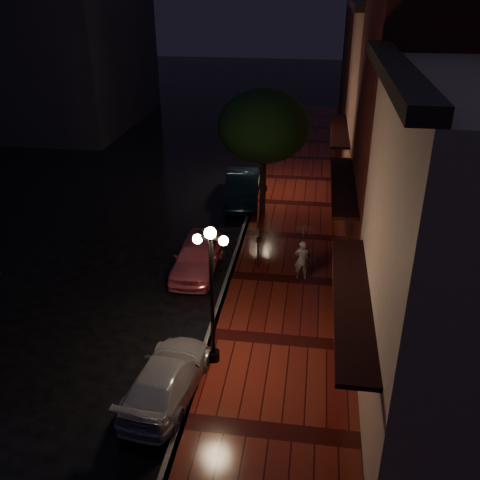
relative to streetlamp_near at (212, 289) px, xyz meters
The scene contains 14 objects.
ground 5.65m from the streetlamp_near, 94.00° to the left, with size 120.00×120.00×0.00m, color black.
sidewalk 5.91m from the streetlamp_near, 69.19° to the left, with size 4.50×60.00×0.15m, color #4C120D.
curb 5.61m from the streetlamp_near, 94.00° to the left, with size 0.25×60.00×0.15m, color #595451.
storefront_mid 10.08m from the streetlamp_near, 46.47° to the left, with size 5.00×8.00×11.00m, color #511914.
storefront_far 16.52m from the streetlamp_near, 66.09° to the left, with size 5.00×8.00×9.00m, color #8C5951.
storefront_extra 25.98m from the streetlamp_near, 75.10° to the left, with size 5.00×12.00×10.00m, color #511914.
streetlamp_near is the anchor object (origin of this frame).
streetlamp_far 14.00m from the streetlamp_near, 90.00° to the left, with size 0.96×0.36×4.31m.
street_tree 11.12m from the streetlamp_near, 88.65° to the left, with size 4.16×4.16×5.80m.
pink_car 5.90m from the streetlamp_near, 107.36° to the left, with size 1.59×3.96×1.35m, color #D4576A.
navy_car 12.77m from the streetlamp_near, 94.31° to the left, with size 1.61×4.62×1.52m, color black.
silver_car 2.68m from the streetlamp_near, 124.31° to the right, with size 1.62×4.00×1.16m, color #ADACB4.
woman_with_umbrella 5.74m from the streetlamp_near, 65.50° to the left, with size 0.89×0.91×2.15m.
parking_meter 5.95m from the streetlamp_near, 83.47° to the left, with size 0.13×0.10×1.32m.
Camera 1 is at (2.94, -17.32, 10.33)m, focal length 40.00 mm.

